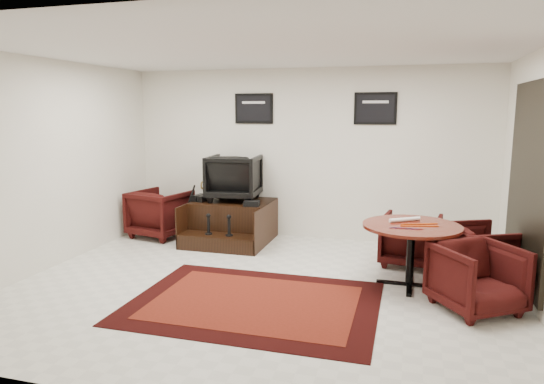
{
  "coord_description": "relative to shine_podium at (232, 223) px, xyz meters",
  "views": [
    {
      "loc": [
        1.65,
        -5.36,
        2.11
      ],
      "look_at": [
        -0.14,
        0.9,
        1.02
      ],
      "focal_mm": 32.0,
      "sensor_mm": 36.0,
      "label": 1
    }
  ],
  "objects": [
    {
      "name": "room_shell",
      "position": [
        1.52,
        -1.79,
        1.48
      ],
      "size": [
        6.02,
        5.02,
        2.81
      ],
      "color": "silver",
      "rests_on": "ground"
    },
    {
      "name": "area_rug",
      "position": [
        1.16,
        -2.41,
        -0.3
      ],
      "size": [
        2.71,
        2.04,
        0.01
      ],
      "color": "black",
      "rests_on": "ground"
    },
    {
      "name": "ground",
      "position": [
        1.11,
        -1.91,
        -0.3
      ],
      "size": [
        6.0,
        6.0,
        0.0
      ],
      "primitive_type": "plane",
      "color": "silver",
      "rests_on": "ground"
    },
    {
      "name": "shine_chair",
      "position": [
        0.0,
        0.14,
        0.77
      ],
      "size": [
        0.88,
        0.83,
        0.83
      ],
      "primitive_type": "imported",
      "rotation": [
        0.0,
        0.0,
        3.24
      ],
      "color": "black",
      "rests_on": "shine_podium"
    },
    {
      "name": "table_chair_window",
      "position": [
        3.64,
        -1.02,
        0.1
      ],
      "size": [
        1.0,
        1.02,
        0.81
      ],
      "primitive_type": "imported",
      "rotation": [
        0.0,
        0.0,
        2.01
      ],
      "color": "black",
      "rests_on": "ground"
    },
    {
      "name": "umbrella_black",
      "position": [
        -0.74,
        -0.13,
        0.15
      ],
      "size": [
        0.33,
        0.13,
        0.9
      ],
      "primitive_type": null,
      "color": "black",
      "rests_on": "ground"
    },
    {
      "name": "armchair_side",
      "position": [
        -1.27,
        -0.06,
        0.14
      ],
      "size": [
        1.0,
        0.96,
        0.88
      ],
      "primitive_type": "imported",
      "rotation": [
        0.0,
        0.0,
        2.93
      ],
      "color": "black",
      "rests_on": "ground"
    },
    {
      "name": "table_chair_back",
      "position": [
        2.83,
        -0.51,
        0.09
      ],
      "size": [
        0.85,
        0.81,
        0.78
      ],
      "primitive_type": "imported",
      "rotation": [
        0.0,
        0.0,
        3.0
      ],
      "color": "black",
      "rests_on": "ground"
    },
    {
      "name": "paper_roll",
      "position": [
        2.74,
        -1.22,
        0.49
      ],
      "size": [
        0.38,
        0.27,
        0.05
      ],
      "primitive_type": "cylinder",
      "rotation": [
        0.0,
        1.57,
        0.59
      ],
      "color": "white",
      "rests_on": "meeting_table"
    },
    {
      "name": "umbrella_hooked",
      "position": [
        -0.77,
        -0.05,
        0.17
      ],
      "size": [
        0.35,
        0.13,
        0.94
      ],
      "primitive_type": null,
      "color": "black",
      "rests_on": "ground"
    },
    {
      "name": "table_chair_corner",
      "position": [
        3.5,
        -1.95,
        0.1
      ],
      "size": [
        1.05,
        1.04,
        0.8
      ],
      "primitive_type": "imported",
      "rotation": [
        0.0,
        0.0,
        0.59
      ],
      "color": "black",
      "rests_on": "ground"
    },
    {
      "name": "shine_podium",
      "position": [
        0.0,
        0.0,
        0.0
      ],
      "size": [
        1.27,
        1.31,
        0.65
      ],
      "color": "black",
      "rests_on": "ground"
    },
    {
      "name": "polish_kit",
      "position": [
        0.44,
        -0.27,
        0.39
      ],
      "size": [
        0.25,
        0.19,
        0.08
      ],
      "primitive_type": "cube",
      "rotation": [
        0.0,
        0.0,
        0.12
      ],
      "color": "black",
      "rests_on": "shine_podium"
    },
    {
      "name": "table_clutter",
      "position": [
        2.87,
        -1.43,
        0.47
      ],
      "size": [
        0.56,
        0.39,
        0.01
      ],
      "color": "#EC530D",
      "rests_on": "meeting_table"
    },
    {
      "name": "meeting_table",
      "position": [
        2.82,
        -1.37,
        0.37
      ],
      "size": [
        1.17,
        1.17,
        0.76
      ],
      "color": "#451309",
      "rests_on": "ground"
    },
    {
      "name": "shoes_pair",
      "position": [
        -0.5,
        -0.08,
        0.4
      ],
      "size": [
        0.27,
        0.31,
        0.1
      ],
      "color": "black",
      "rests_on": "shine_podium"
    }
  ]
}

